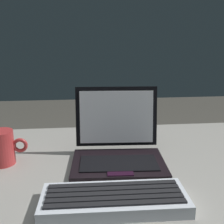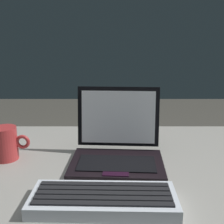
# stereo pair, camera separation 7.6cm
# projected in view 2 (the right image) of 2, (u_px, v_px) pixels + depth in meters

# --- Properties ---
(desk) EXTENTS (1.32, 0.67, 0.71)m
(desk) POSITION_uv_depth(u_px,v_px,m) (147.00, 196.00, 0.83)
(desk) COLOR gray
(desk) RESTS_ON ground
(laptop_front) EXTENTS (0.27, 0.22, 0.21)m
(laptop_front) POSITION_uv_depth(u_px,v_px,m) (118.00, 148.00, 0.79)
(laptop_front) COLOR black
(laptop_front) RESTS_ON desk
(external_keyboard) EXTENTS (0.32, 0.13, 0.03)m
(external_keyboard) POSITION_uv_depth(u_px,v_px,m) (104.00, 199.00, 0.59)
(external_keyboard) COLOR silver
(external_keyboard) RESTS_ON desk
(coffee_mug) EXTENTS (0.11, 0.07, 0.10)m
(coffee_mug) POSITION_uv_depth(u_px,v_px,m) (6.00, 143.00, 0.81)
(coffee_mug) COLOR #B23031
(coffee_mug) RESTS_ON desk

